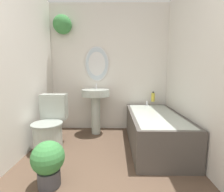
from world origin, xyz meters
TOP-DOWN VIEW (x-y plane):
  - wall_back at (-0.09, 2.77)m, footprint 2.34×0.33m
  - wall_left at (-1.14, 1.38)m, footprint 0.06×2.88m
  - wall_right at (1.14, 1.38)m, footprint 0.06×2.88m
  - toilet at (-0.84, 1.84)m, footprint 0.42×0.60m
  - pedestal_sink at (-0.24, 2.47)m, footprint 0.49×0.49m
  - bathtub at (0.72, 1.96)m, footprint 0.74×1.48m
  - shampoo_bottle at (0.83, 2.61)m, footprint 0.07×0.07m
  - potted_plant at (-0.54, 1.04)m, footprint 0.32×0.32m

SIDE VIEW (x-z plane):
  - potted_plant at x=-0.54m, z-range 0.03..0.49m
  - bathtub at x=0.72m, z-range -0.03..0.55m
  - toilet at x=-0.84m, z-range -0.07..0.72m
  - pedestal_sink at x=-0.24m, z-range 0.14..1.06m
  - shampoo_bottle at x=0.83m, z-range 0.57..0.76m
  - wall_left at x=-1.14m, z-range 0.00..2.40m
  - wall_right at x=1.14m, z-range 0.00..2.40m
  - wall_back at x=-0.09m, z-range 0.08..2.48m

